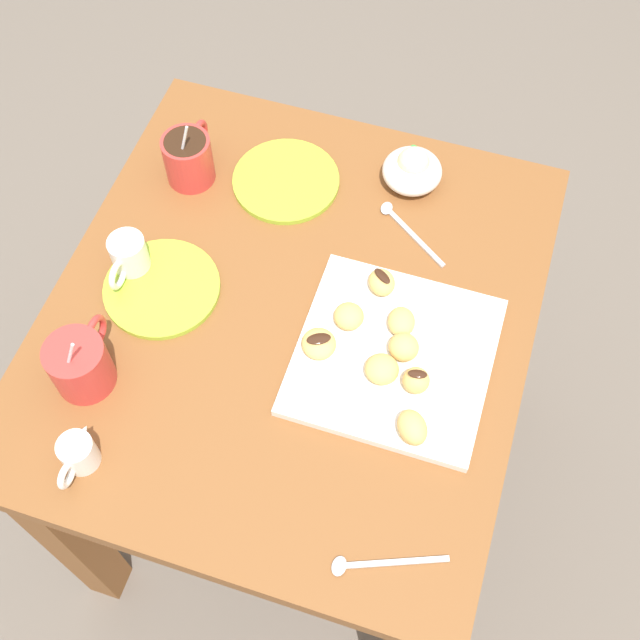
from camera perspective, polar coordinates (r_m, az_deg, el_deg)
ground_plane at (r=1.98m, az=-1.39°, el=-10.52°), size 8.00×8.00×0.00m
dining_table at (r=1.44m, az=-1.88°, el=-2.54°), size 0.86×0.76×0.74m
pastry_plate_square at (r=1.26m, az=5.19°, el=-2.53°), size 0.30×0.30×0.02m
coffee_mug_red_left at (r=1.26m, az=-16.44°, el=-2.89°), size 0.13×0.09×0.14m
coffee_mug_red_right at (r=1.45m, az=-9.17°, el=11.19°), size 0.12×0.08×0.14m
cream_pitcher_white at (r=1.35m, az=-13.28°, el=4.37°), size 0.10×0.06×0.07m
ice_cream_bowl at (r=1.45m, az=6.48°, el=10.43°), size 0.10×0.10×0.08m
chocolate_sauce_pitcher at (r=1.22m, az=-16.59°, el=-8.89°), size 0.09×0.05×0.06m
saucer_lime_left at (r=1.46m, az=-2.40°, el=9.71°), size 0.19×0.19×0.01m
saucer_lime_right at (r=1.35m, az=-11.00°, el=2.20°), size 0.19×0.19×0.01m
loose_spoon_near_saucer at (r=1.40m, az=5.91°, el=6.53°), size 0.10×0.13×0.01m
loose_spoon_by_plate at (r=1.15m, az=3.83°, el=-16.64°), size 0.07×0.15×0.01m
beignet_0 at (r=1.22m, az=4.34°, el=-3.44°), size 0.06×0.06×0.04m
beignet_1 at (r=1.30m, az=4.33°, el=2.65°), size 0.06×0.06×0.03m
chocolate_drizzle_1 at (r=1.29m, az=4.39°, el=3.09°), size 0.03×0.04×0.00m
beignet_2 at (r=1.27m, az=5.71°, el=-0.11°), size 0.06×0.05×0.03m
beignet_3 at (r=1.24m, az=-0.09°, el=-1.67°), size 0.08×0.08×0.03m
chocolate_drizzle_3 at (r=1.23m, az=-0.09°, el=-1.32°), size 0.03×0.04×0.00m
beignet_4 at (r=1.24m, az=5.87°, el=-1.90°), size 0.06×0.06×0.04m
beignet_5 at (r=1.22m, az=6.74°, el=-4.22°), size 0.05×0.05×0.04m
chocolate_drizzle_5 at (r=1.20m, az=6.84°, el=-3.77°), size 0.02×0.03×0.00m
beignet_6 at (r=1.26m, az=2.01°, el=0.23°), size 0.06×0.06×0.03m
beignet_7 at (r=1.18m, az=6.47°, el=-7.47°), size 0.07×0.07×0.04m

